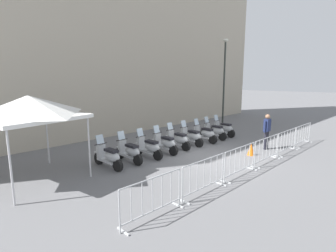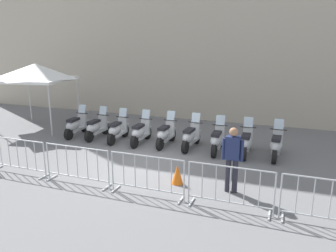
# 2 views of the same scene
# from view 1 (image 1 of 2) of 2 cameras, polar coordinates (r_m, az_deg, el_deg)

# --- Properties ---
(ground_plane) EXTENTS (120.00, 120.00, 0.00)m
(ground_plane) POSITION_cam_1_polar(r_m,az_deg,el_deg) (11.98, 8.98, -6.58)
(ground_plane) COLOR slate
(building_facade) EXTENTS (27.98, 7.34, 14.56)m
(building_facade) POSITION_cam_1_polar(r_m,az_deg,el_deg) (17.64, -12.84, 22.67)
(building_facade) COLOR #B2A893
(building_facade) RESTS_ON ground
(motorcycle_0) EXTENTS (0.59, 1.72, 1.24)m
(motorcycle_0) POSITION_cam_1_polar(r_m,az_deg,el_deg) (10.56, -12.57, -6.48)
(motorcycle_0) COLOR black
(motorcycle_0) RESTS_ON ground
(motorcycle_1) EXTENTS (0.66, 1.72, 1.24)m
(motorcycle_1) POSITION_cam_1_polar(r_m,az_deg,el_deg) (11.10, -8.27, -5.50)
(motorcycle_1) COLOR black
(motorcycle_1) RESTS_ON ground
(motorcycle_2) EXTENTS (0.60, 1.72, 1.24)m
(motorcycle_2) POSITION_cam_1_polar(r_m,az_deg,el_deg) (11.65, -4.12, -4.65)
(motorcycle_2) COLOR black
(motorcycle_2) RESTS_ON ground
(motorcycle_3) EXTENTS (0.64, 1.72, 1.24)m
(motorcycle_3) POSITION_cam_1_polar(r_m,az_deg,el_deg) (12.30, -0.66, -3.80)
(motorcycle_3) COLOR black
(motorcycle_3) RESTS_ON ground
(motorcycle_4) EXTENTS (0.68, 1.71, 1.24)m
(motorcycle_4) POSITION_cam_1_polar(r_m,az_deg,el_deg) (13.06, 2.13, -2.96)
(motorcycle_4) COLOR black
(motorcycle_4) RESTS_ON ground
(motorcycle_5) EXTENTS (0.71, 1.71, 1.24)m
(motorcycle_5) POSITION_cam_1_polar(r_m,az_deg,el_deg) (13.77, 5.00, -2.28)
(motorcycle_5) COLOR black
(motorcycle_5) RESTS_ON ground
(motorcycle_6) EXTENTS (0.62, 1.72, 1.24)m
(motorcycle_6) POSITION_cam_1_polar(r_m,az_deg,el_deg) (14.48, 7.85, -1.71)
(motorcycle_6) COLOR black
(motorcycle_6) RESTS_ON ground
(motorcycle_7) EXTENTS (0.62, 1.72, 1.24)m
(motorcycle_7) POSITION_cam_1_polar(r_m,az_deg,el_deg) (15.29, 9.95, -1.11)
(motorcycle_7) COLOR black
(motorcycle_7) RESTS_ON ground
(motorcycle_8) EXTENTS (0.69, 1.71, 1.24)m
(motorcycle_8) POSITION_cam_1_polar(r_m,az_deg,el_deg) (16.12, 11.84, -0.58)
(motorcycle_8) COLOR black
(motorcycle_8) RESTS_ON ground
(barrier_segment_0) EXTENTS (1.97, 0.76, 1.07)m
(barrier_segment_0) POSITION_cam_1_polar(r_m,az_deg,el_deg) (6.85, -3.34, -15.24)
(barrier_segment_0) COLOR #B2B5B7
(barrier_segment_0) RESTS_ON ground
(barrier_segment_1) EXTENTS (1.97, 0.76, 1.07)m
(barrier_segment_1) POSITION_cam_1_polar(r_m,az_deg,el_deg) (8.26, 7.77, -10.70)
(barrier_segment_1) COLOR #B2B5B7
(barrier_segment_1) RESTS_ON ground
(barrier_segment_2) EXTENTS (1.97, 0.76, 1.07)m
(barrier_segment_2) POSITION_cam_1_polar(r_m,az_deg,el_deg) (9.91, 15.23, -7.33)
(barrier_segment_2) COLOR #B2B5B7
(barrier_segment_2) RESTS_ON ground
(barrier_segment_3) EXTENTS (1.97, 0.76, 1.07)m
(barrier_segment_3) POSITION_cam_1_polar(r_m,az_deg,el_deg) (11.70, 20.41, -4.89)
(barrier_segment_3) COLOR #B2B5B7
(barrier_segment_3) RESTS_ON ground
(barrier_segment_4) EXTENTS (1.97, 0.76, 1.07)m
(barrier_segment_4) POSITION_cam_1_polar(r_m,az_deg,el_deg) (13.57, 24.16, -3.08)
(barrier_segment_4) COLOR #B2B5B7
(barrier_segment_4) RESTS_ON ground
(barrier_segment_5) EXTENTS (1.97, 0.76, 1.07)m
(barrier_segment_5) POSITION_cam_1_polar(r_m,az_deg,el_deg) (15.50, 26.99, -1.70)
(barrier_segment_5) COLOR #B2B5B7
(barrier_segment_5) RESTS_ON ground
(street_lamp) EXTENTS (0.36, 0.36, 5.96)m
(street_lamp) POSITION_cam_1_polar(r_m,az_deg,el_deg) (18.58, 11.99, 10.57)
(street_lamp) COLOR #2D332D
(street_lamp) RESTS_ON ground
(officer_near_row_end) EXTENTS (0.54, 0.28, 1.73)m
(officer_near_row_end) POSITION_cam_1_polar(r_m,az_deg,el_deg) (13.72, 20.46, -0.72)
(officer_near_row_end) COLOR #23232D
(officer_near_row_end) RESTS_ON ground
(canopy_tent) EXTENTS (2.89, 2.89, 2.91)m
(canopy_tent) POSITION_cam_1_polar(r_m,az_deg,el_deg) (9.80, -27.76, 3.58)
(canopy_tent) COLOR silver
(canopy_tent) RESTS_ON ground
(traffic_cone) EXTENTS (0.32, 0.32, 0.55)m
(traffic_cone) POSITION_cam_1_polar(r_m,az_deg,el_deg) (12.58, 17.41, -4.81)
(traffic_cone) COLOR orange
(traffic_cone) RESTS_ON ground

